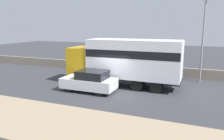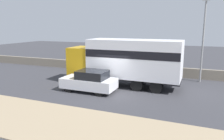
{
  "view_description": "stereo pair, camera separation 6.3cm",
  "coord_description": "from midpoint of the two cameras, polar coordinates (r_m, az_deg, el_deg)",
  "views": [
    {
      "loc": [
        5.74,
        -13.62,
        4.56
      ],
      "look_at": [
        -0.03,
        0.72,
        1.42
      ],
      "focal_mm": 35.0,
      "sensor_mm": 36.0,
      "label": 1
    },
    {
      "loc": [
        5.8,
        -13.59,
        4.56
      ],
      "look_at": [
        -0.03,
        0.72,
        1.42
      ],
      "focal_mm": 35.0,
      "sensor_mm": 36.0,
      "label": 2
    }
  ],
  "objects": [
    {
      "name": "dirt_shoulder_foreground",
      "position": [
        10.87,
        -12.91,
        -13.51
      ],
      "size": [
        60.0,
        4.15,
        0.04
      ],
      "color": "#9E896B",
      "rests_on": "ground_plane"
    },
    {
      "name": "stone_wall_backdrop",
      "position": [
        21.24,
        5.75,
        0.26
      ],
      "size": [
        60.0,
        0.35,
        0.88
      ],
      "color": "gray",
      "rests_on": "ground_plane"
    },
    {
      "name": "box_truck",
      "position": [
        16.52,
        3.47,
        2.77
      ],
      "size": [
        8.66,
        2.42,
        3.56
      ],
      "rotation": [
        0.0,
        0.0,
        3.14
      ],
      "color": "gold",
      "rests_on": "ground_plane"
    },
    {
      "name": "street_lamp",
      "position": [
        18.99,
        22.65,
        8.59
      ],
      "size": [
        0.56,
        0.28,
        6.68
      ],
      "color": "gray",
      "rests_on": "ground_plane"
    },
    {
      "name": "ground_plane",
      "position": [
        15.47,
        -1.01,
        -5.65
      ],
      "size": [
        80.0,
        80.0,
        0.0
      ],
      "primitive_type": "plane",
      "color": "#38383D"
    },
    {
      "name": "car_hatchback",
      "position": [
        15.38,
        -5.96,
        -2.89
      ],
      "size": [
        3.83,
        1.72,
        1.52
      ],
      "rotation": [
        0.0,
        0.0,
        3.14
      ],
      "color": "silver",
      "rests_on": "ground_plane"
    }
  ]
}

